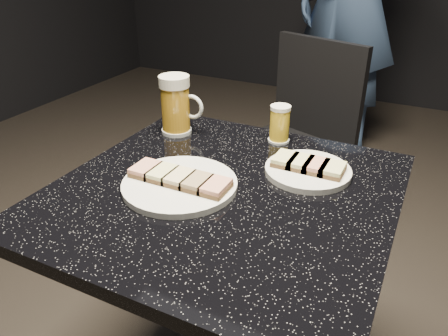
{
  "coord_description": "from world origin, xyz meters",
  "views": [
    {
      "loc": [
        0.36,
        -0.72,
        1.23
      ],
      "look_at": [
        0.0,
        0.0,
        0.8
      ],
      "focal_mm": 35.0,
      "sensor_mm": 36.0,
      "label": 1
    }
  ],
  "objects": [
    {
      "name": "plate_small",
      "position": [
        0.14,
        0.15,
        0.76
      ],
      "size": [
        0.19,
        0.19,
        0.01
      ],
      "primitive_type": "cylinder",
      "color": "silver",
      "rests_on": "table"
    },
    {
      "name": "chair",
      "position": [
        -0.11,
        0.89,
        0.5
      ],
      "size": [
        0.52,
        0.52,
        0.88
      ],
      "color": "black",
      "rests_on": "floor"
    },
    {
      "name": "beer_mug",
      "position": [
        -0.25,
        0.22,
        0.83
      ],
      "size": [
        0.12,
        0.08,
        0.16
      ],
      "color": "silver",
      "rests_on": "table"
    },
    {
      "name": "beer_tumbler",
      "position": [
        0.02,
        0.28,
        0.8
      ],
      "size": [
        0.06,
        0.06,
        0.1
      ],
      "color": "silver",
      "rests_on": "table"
    },
    {
      "name": "plate_large",
      "position": [
        -0.09,
        -0.04,
        0.76
      ],
      "size": [
        0.25,
        0.25,
        0.01
      ],
      "primitive_type": "cylinder",
      "color": "white",
      "rests_on": "table"
    },
    {
      "name": "canapes_on_plate_large",
      "position": [
        -0.09,
        -0.04,
        0.77
      ],
      "size": [
        0.22,
        0.07,
        0.02
      ],
      "color": "#4C3521",
      "rests_on": "plate_large"
    },
    {
      "name": "table",
      "position": [
        0.0,
        0.0,
        0.51
      ],
      "size": [
        0.7,
        0.7,
        0.75
      ],
      "color": "black",
      "rests_on": "floor"
    },
    {
      "name": "canapes_on_plate_small",
      "position": [
        0.14,
        0.15,
        0.77
      ],
      "size": [
        0.16,
        0.07,
        0.02
      ],
      "color": "#4C3521",
      "rests_on": "plate_small"
    }
  ]
}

